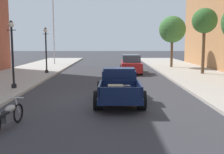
# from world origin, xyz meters

# --- Properties ---
(ground_plane) EXTENTS (140.00, 140.00, 0.00)m
(ground_plane) POSITION_xyz_m (0.00, 0.00, 0.00)
(ground_plane) COLOR #333338
(hotrod_truck_navy) EXTENTS (2.22, 4.96, 1.58)m
(hotrod_truck_navy) POSITION_xyz_m (0.58, -0.33, 0.75)
(hotrod_truck_navy) COLOR #0F1938
(hotrod_truck_navy) RESTS_ON ground
(motorcycle_parked) EXTENTS (0.62, 2.11, 0.93)m
(motorcycle_parked) POSITION_xyz_m (-3.12, -4.44, 0.44)
(motorcycle_parked) COLOR black
(motorcycle_parked) RESTS_ON ground
(car_background_red) EXTENTS (1.92, 4.33, 1.65)m
(car_background_red) POSITION_xyz_m (1.95, 11.38, 0.77)
(car_background_red) COLOR #AD1E1E
(car_background_red) RESTS_ON ground
(street_lamp_near) EXTENTS (0.50, 0.32, 3.85)m
(street_lamp_near) POSITION_xyz_m (-5.39, 2.59, 2.39)
(street_lamp_near) COLOR black
(street_lamp_near) RESTS_ON sidewalk_left
(street_lamp_far) EXTENTS (0.50, 0.32, 3.85)m
(street_lamp_far) POSITION_xyz_m (-5.33, 10.38, 2.39)
(street_lamp_far) COLOR black
(street_lamp_far) RESTS_ON sidewalk_left
(flagpole) EXTENTS (1.74, 0.16, 9.16)m
(flagpole) POSITION_xyz_m (-6.38, 19.76, 5.77)
(flagpole) COLOR #B2B2B7
(flagpole) RESTS_ON sidewalk_left
(street_tree_second) EXTENTS (2.05, 2.05, 5.38)m
(street_tree_second) POSITION_xyz_m (7.84, 9.89, 4.43)
(street_tree_second) COLOR brown
(street_tree_second) RESTS_ON sidewalk_right
(street_tree_third) EXTENTS (2.75, 2.75, 5.28)m
(street_tree_third) POSITION_xyz_m (6.50, 15.84, 4.03)
(street_tree_third) COLOR brown
(street_tree_third) RESTS_ON sidewalk_right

